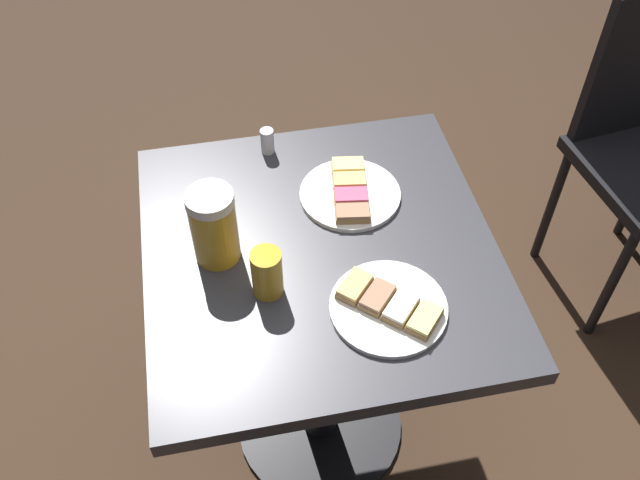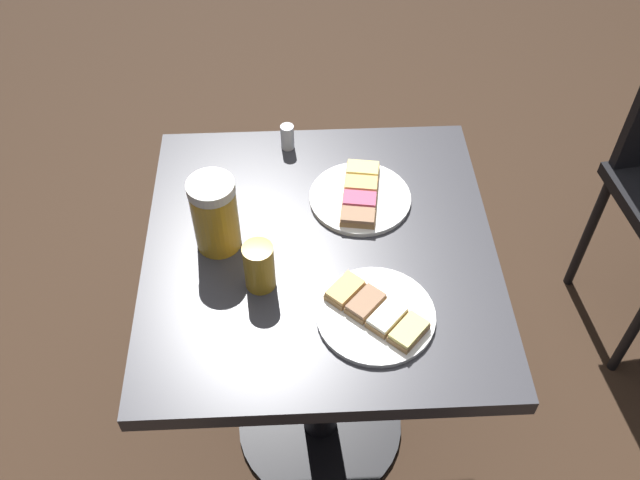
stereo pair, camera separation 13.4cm
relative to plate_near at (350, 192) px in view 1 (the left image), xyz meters
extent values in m
plane|color=#382619|center=(-0.13, 0.09, -0.75)|extent=(6.00, 6.00, 0.00)
cylinder|color=black|center=(-0.13, 0.09, -0.75)|extent=(0.44, 0.44, 0.01)
cylinder|color=black|center=(-0.13, 0.09, -0.38)|extent=(0.09, 0.09, 0.71)
cube|color=#333338|center=(-0.13, 0.09, -0.03)|extent=(0.71, 0.68, 0.04)
cylinder|color=white|center=(0.00, 0.00, 0.00)|extent=(0.21, 0.21, 0.01)
cube|color=#9E7547|center=(0.07, -0.01, 0.01)|extent=(0.05, 0.07, 0.01)
cube|color=#EFE07A|center=(0.07, -0.01, 0.02)|extent=(0.05, 0.07, 0.01)
cube|color=#9E7547|center=(0.02, 0.00, 0.01)|extent=(0.05, 0.07, 0.01)
cube|color=#E5B266|center=(0.02, 0.00, 0.02)|extent=(0.05, 0.07, 0.01)
cube|color=#9E7547|center=(-0.02, 0.00, 0.01)|extent=(0.05, 0.07, 0.01)
cube|color=#BC4C70|center=(-0.02, 0.00, 0.02)|extent=(0.05, 0.07, 0.01)
cube|color=#9E7547|center=(-0.07, 0.01, 0.01)|extent=(0.05, 0.07, 0.01)
cube|color=#997051|center=(-0.07, 0.01, 0.02)|extent=(0.05, 0.07, 0.01)
cylinder|color=white|center=(-0.29, 0.00, 0.00)|extent=(0.21, 0.21, 0.01)
cube|color=#9E7547|center=(-0.34, -0.05, 0.01)|extent=(0.08, 0.08, 0.01)
cube|color=#EFE07A|center=(-0.34, -0.05, 0.02)|extent=(0.08, 0.08, 0.01)
cube|color=#9E7547|center=(-0.31, -0.02, 0.01)|extent=(0.08, 0.08, 0.01)
cube|color=white|center=(-0.31, -0.02, 0.02)|extent=(0.08, 0.08, 0.01)
cube|color=#9E7547|center=(-0.28, 0.01, 0.01)|extent=(0.08, 0.08, 0.01)
cube|color=#997051|center=(-0.28, 0.01, 0.02)|extent=(0.08, 0.08, 0.01)
cube|color=#9E7547|center=(-0.25, 0.05, 0.01)|extent=(0.08, 0.08, 0.01)
cube|color=#E5B266|center=(-0.25, 0.05, 0.02)|extent=(0.08, 0.08, 0.01)
cylinder|color=gold|center=(-0.11, 0.28, 0.06)|extent=(0.09, 0.09, 0.14)
cylinder|color=white|center=(-0.11, 0.28, 0.14)|extent=(0.09, 0.09, 0.02)
torus|color=silver|center=(-0.05, 0.30, 0.07)|extent=(0.09, 0.04, 0.09)
cylinder|color=gold|center=(-0.21, 0.20, 0.04)|extent=(0.06, 0.06, 0.10)
cylinder|color=silver|center=(0.17, 0.15, 0.02)|extent=(0.03, 0.03, 0.06)
cylinder|color=black|center=(0.02, -0.77, -0.53)|extent=(0.03, 0.03, 0.46)
cylinder|color=black|center=(0.34, -0.73, -0.53)|extent=(0.03, 0.03, 0.46)
cylinder|color=black|center=(0.38, -1.05, -0.53)|extent=(0.03, 0.03, 0.46)
camera|label=1|loc=(-1.00, 0.26, 1.01)|focal=39.29mm
camera|label=2|loc=(-1.01, 0.13, 1.01)|focal=39.29mm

